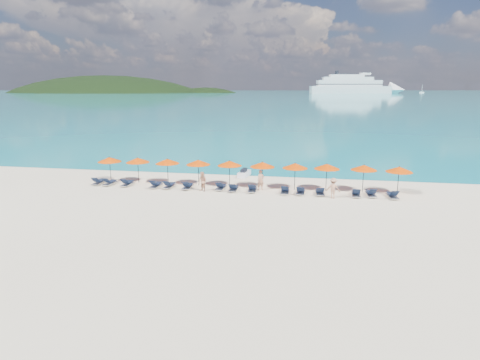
# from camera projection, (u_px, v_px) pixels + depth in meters

# --- Properties ---
(ground) EXTENTS (1400.00, 1400.00, 0.00)m
(ground) POSITION_uv_depth(u_px,v_px,m) (233.00, 206.00, 28.58)
(ground) COLOR beige
(sea) EXTENTS (1600.00, 1300.00, 0.01)m
(sea) POSITION_uv_depth(u_px,v_px,m) (309.00, 92.00, 661.65)
(sea) COLOR #1FA9B2
(sea) RESTS_ON ground
(headland_main) EXTENTS (374.00, 242.00, 126.50)m
(headland_main) POSITION_uv_depth(u_px,v_px,m) (107.00, 118.00, 605.96)
(headland_main) COLOR black
(headland_main) RESTS_ON ground
(headland_small) EXTENTS (162.00, 126.00, 85.50)m
(headland_small) POSITION_uv_depth(u_px,v_px,m) (206.00, 117.00, 599.06)
(headland_small) COLOR black
(headland_small) RESTS_ON ground
(cruise_ship) EXTENTS (125.63, 41.93, 34.55)m
(cruise_ship) POSITION_uv_depth(u_px,v_px,m) (359.00, 86.00, 524.24)
(cruise_ship) COLOR silver
(cruise_ship) RESTS_ON ground
(sailboat_far) EXTENTS (6.33, 2.11, 11.61)m
(sailboat_far) POSITION_uv_depth(u_px,v_px,m) (422.00, 92.00, 569.64)
(sailboat_far) COLOR silver
(sailboat_far) RESTS_ON ground
(jetski) EXTENTS (1.04, 2.15, 0.74)m
(jetski) POSITION_uv_depth(u_px,v_px,m) (244.00, 173.00, 37.82)
(jetski) COLOR white
(jetski) RESTS_ON ground
(beachgoer_a) EXTENTS (0.73, 0.65, 1.67)m
(beachgoer_a) POSITION_uv_depth(u_px,v_px,m) (261.00, 180.00, 32.71)
(beachgoer_a) COLOR tan
(beachgoer_a) RESTS_ON ground
(beachgoer_b) EXTENTS (0.90, 0.82, 1.61)m
(beachgoer_b) POSITION_uv_depth(u_px,v_px,m) (202.00, 182.00, 32.35)
(beachgoer_b) COLOR tan
(beachgoer_b) RESTS_ON ground
(beachgoer_c) EXTENTS (1.07, 0.59, 1.57)m
(beachgoer_c) POSITION_uv_depth(u_px,v_px,m) (333.00, 188.00, 30.36)
(beachgoer_c) COLOR tan
(beachgoer_c) RESTS_ON ground
(umbrella_0) EXTENTS (2.10, 2.10, 2.28)m
(umbrella_0) POSITION_uv_depth(u_px,v_px,m) (110.00, 159.00, 35.38)
(umbrella_0) COLOR black
(umbrella_0) RESTS_ON ground
(umbrella_1) EXTENTS (2.10, 2.10, 2.28)m
(umbrella_1) POSITION_uv_depth(u_px,v_px,m) (138.00, 160.00, 35.10)
(umbrella_1) COLOR black
(umbrella_1) RESTS_ON ground
(umbrella_2) EXTENTS (2.10, 2.10, 2.28)m
(umbrella_2) POSITION_uv_depth(u_px,v_px,m) (167.00, 161.00, 34.55)
(umbrella_2) COLOR black
(umbrella_2) RESTS_ON ground
(umbrella_3) EXTENTS (2.10, 2.10, 2.28)m
(umbrella_3) POSITION_uv_depth(u_px,v_px,m) (198.00, 162.00, 34.06)
(umbrella_3) COLOR black
(umbrella_3) RESTS_ON ground
(umbrella_4) EXTENTS (2.10, 2.10, 2.28)m
(umbrella_4) POSITION_uv_depth(u_px,v_px,m) (230.00, 163.00, 33.64)
(umbrella_4) COLOR black
(umbrella_4) RESTS_ON ground
(umbrella_5) EXTENTS (2.10, 2.10, 2.28)m
(umbrella_5) POSITION_uv_depth(u_px,v_px,m) (262.00, 164.00, 33.10)
(umbrella_5) COLOR black
(umbrella_5) RESTS_ON ground
(umbrella_6) EXTENTS (2.10, 2.10, 2.28)m
(umbrella_6) POSITION_uv_depth(u_px,v_px,m) (295.00, 166.00, 32.56)
(umbrella_6) COLOR black
(umbrella_6) RESTS_ON ground
(umbrella_7) EXTENTS (2.10, 2.10, 2.28)m
(umbrella_7) POSITION_uv_depth(u_px,v_px,m) (327.00, 166.00, 32.30)
(umbrella_7) COLOR black
(umbrella_7) RESTS_ON ground
(umbrella_8) EXTENTS (2.10, 2.10, 2.28)m
(umbrella_8) POSITION_uv_depth(u_px,v_px,m) (364.00, 168.00, 31.86)
(umbrella_8) COLOR black
(umbrella_8) RESTS_ON ground
(umbrella_9) EXTENTS (2.10, 2.10, 2.28)m
(umbrella_9) POSITION_uv_depth(u_px,v_px,m) (399.00, 169.00, 31.15)
(umbrella_9) COLOR black
(umbrella_9) RESTS_ON ground
(lounger_0) EXTENTS (0.73, 1.74, 0.66)m
(lounger_0) POSITION_uv_depth(u_px,v_px,m) (98.00, 182.00, 34.82)
(lounger_0) COLOR silver
(lounger_0) RESTS_ON ground
(lounger_1) EXTENTS (0.76, 1.75, 0.66)m
(lounger_1) POSITION_uv_depth(u_px,v_px,m) (110.00, 182.00, 34.58)
(lounger_1) COLOR silver
(lounger_1) RESTS_ON ground
(lounger_2) EXTENTS (0.64, 1.71, 0.66)m
(lounger_2) POSITION_uv_depth(u_px,v_px,m) (127.00, 183.00, 34.29)
(lounger_2) COLOR silver
(lounger_2) RESTS_ON ground
(lounger_3) EXTENTS (0.66, 1.72, 0.66)m
(lounger_3) POSITION_uv_depth(u_px,v_px,m) (156.00, 185.00, 33.72)
(lounger_3) COLOR silver
(lounger_3) RESTS_ON ground
(lounger_4) EXTENTS (0.69, 1.73, 0.66)m
(lounger_4) POSITION_uv_depth(u_px,v_px,m) (169.00, 185.00, 33.56)
(lounger_4) COLOR silver
(lounger_4) RESTS_ON ground
(lounger_5) EXTENTS (0.66, 1.71, 0.66)m
(lounger_5) POSITION_uv_depth(u_px,v_px,m) (188.00, 186.00, 33.28)
(lounger_5) COLOR silver
(lounger_5) RESTS_ON ground
(lounger_6) EXTENTS (0.68, 1.72, 0.66)m
(lounger_6) POSITION_uv_depth(u_px,v_px,m) (221.00, 187.00, 33.04)
(lounger_6) COLOR silver
(lounger_6) RESTS_ON ground
(lounger_7) EXTENTS (0.66, 1.71, 0.66)m
(lounger_7) POSITION_uv_depth(u_px,v_px,m) (233.00, 188.00, 32.57)
(lounger_7) COLOR silver
(lounger_7) RESTS_ON ground
(lounger_8) EXTENTS (0.72, 1.74, 0.66)m
(lounger_8) POSITION_uv_depth(u_px,v_px,m) (252.00, 189.00, 32.37)
(lounger_8) COLOR silver
(lounger_8) RESTS_ON ground
(lounger_9) EXTENTS (0.64, 1.71, 0.66)m
(lounger_9) POSITION_uv_depth(u_px,v_px,m) (285.00, 191.00, 31.85)
(lounger_9) COLOR silver
(lounger_9) RESTS_ON ground
(lounger_10) EXTENTS (0.72, 1.73, 0.66)m
(lounger_10) POSITION_uv_depth(u_px,v_px,m) (301.00, 191.00, 31.65)
(lounger_10) COLOR silver
(lounger_10) RESTS_ON ground
(lounger_11) EXTENTS (0.71, 1.73, 0.66)m
(lounger_11) POSITION_uv_depth(u_px,v_px,m) (320.00, 192.00, 31.41)
(lounger_11) COLOR silver
(lounger_11) RESTS_ON ground
(lounger_12) EXTENTS (0.72, 1.73, 0.66)m
(lounger_12) POSITION_uv_depth(u_px,v_px,m) (356.00, 193.00, 31.00)
(lounger_12) COLOR silver
(lounger_12) RESTS_ON ground
(lounger_13) EXTENTS (0.71, 1.73, 0.66)m
(lounger_13) POSITION_uv_depth(u_px,v_px,m) (371.00, 193.00, 30.98)
(lounger_13) COLOR silver
(lounger_13) RESTS_ON ground
(lounger_14) EXTENTS (0.75, 1.74, 0.66)m
(lounger_14) POSITION_uv_depth(u_px,v_px,m) (392.00, 195.00, 30.50)
(lounger_14) COLOR silver
(lounger_14) RESTS_ON ground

